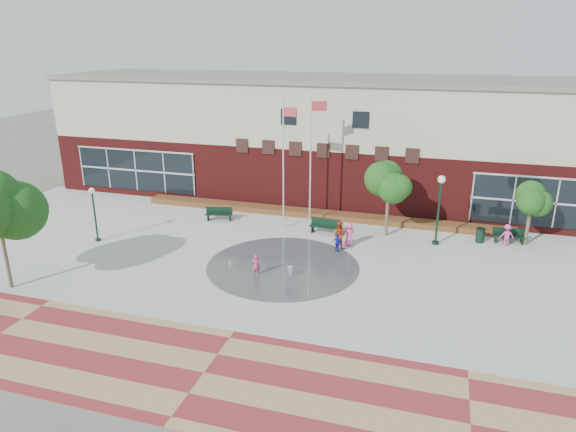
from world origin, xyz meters
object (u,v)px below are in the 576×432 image
(trash_can, at_px, (480,235))
(child_splash, at_px, (256,265))
(flagpole_left, at_px, (284,159))
(bench_left, at_px, (219,216))
(flagpole_right, at_px, (311,154))

(trash_can, height_order, child_splash, child_splash)
(flagpole_left, distance_m, bench_left, 6.46)
(flagpole_left, xyz_separation_m, flagpole_right, (1.54, 0.98, 0.21))
(trash_can, bearing_deg, bench_left, -177.01)
(flagpole_left, relative_size, flagpole_right, 0.96)
(flagpole_left, xyz_separation_m, child_splash, (0.69, -7.30, -4.08))
(flagpole_left, height_order, trash_can, flagpole_left)
(flagpole_left, xyz_separation_m, bench_left, (-4.75, 0.18, -4.37))
(trash_can, distance_m, child_splash, 14.29)
(flagpole_left, relative_size, trash_can, 9.20)
(bench_left, height_order, trash_can, bench_left)
(flagpole_right, xyz_separation_m, bench_left, (-6.29, -0.81, -4.58))
(flagpole_right, xyz_separation_m, child_splash, (-0.85, -8.28, -4.28))
(flagpole_right, relative_size, bench_left, 4.59)
(flagpole_right, distance_m, bench_left, 7.82)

